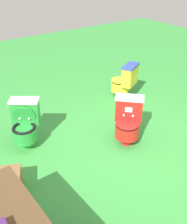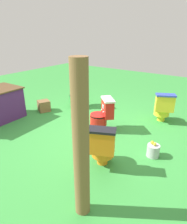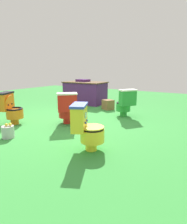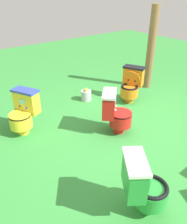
# 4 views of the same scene
# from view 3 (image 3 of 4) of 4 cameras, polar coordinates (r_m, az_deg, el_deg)

# --- Properties ---
(ground) EXTENTS (14.00, 14.00, 0.00)m
(ground) POSITION_cam_3_polar(r_m,az_deg,el_deg) (4.79, -8.53, -2.53)
(ground) COLOR green
(toilet_red) EXTENTS (0.63, 0.63, 0.73)m
(toilet_red) POSITION_cam_3_polar(r_m,az_deg,el_deg) (4.42, -7.74, 1.14)
(toilet_red) COLOR red
(toilet_red) RESTS_ON ground
(toilet_yellow) EXTENTS (0.62, 0.58, 0.73)m
(toilet_yellow) POSITION_cam_3_polar(r_m,az_deg,el_deg) (2.99, -2.05, -4.42)
(toilet_yellow) COLOR yellow
(toilet_yellow) RESTS_ON ground
(toilet_orange) EXTENTS (0.62, 0.57, 0.73)m
(toilet_orange) POSITION_cam_3_polar(r_m,az_deg,el_deg) (4.77, -23.08, 1.11)
(toilet_orange) COLOR orange
(toilet_orange) RESTS_ON ground
(toilet_green) EXTENTS (0.63, 0.61, 0.73)m
(toilet_green) POSITION_cam_3_polar(r_m,az_deg,el_deg) (5.11, 9.26, 2.70)
(toilet_green) COLOR green
(toilet_green) RESTS_ON ground
(vendor_table) EXTENTS (1.48, 0.90, 0.85)m
(vendor_table) POSITION_cam_3_polar(r_m,az_deg,el_deg) (7.02, -2.46, 5.74)
(vendor_table) COLOR #4C2360
(vendor_table) RESTS_ON ground
(small_crate) EXTENTS (0.38, 0.38, 0.30)m
(small_crate) POSITION_cam_3_polar(r_m,az_deg,el_deg) (6.01, 4.26, 2.16)
(small_crate) COLOR brown
(small_crate) RESTS_ON ground
(lemon_bucket) EXTENTS (0.22, 0.22, 0.28)m
(lemon_bucket) POSITION_cam_3_polar(r_m,az_deg,el_deg) (3.91, -23.69, -5.24)
(lemon_bucket) COLOR #B7B7BF
(lemon_bucket) RESTS_ON ground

